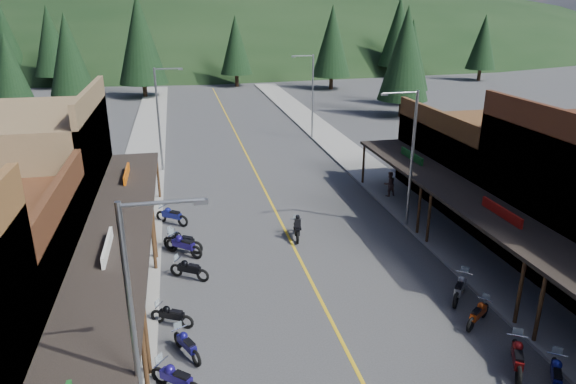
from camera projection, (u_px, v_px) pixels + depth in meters
ground at (329, 317)px, 21.51m from camera, size 220.00×220.00×0.00m
centerline at (256, 173)px, 39.89m from camera, size 0.15×90.00×0.01m
sidewalk_west at (141, 180)px, 38.14m from camera, size 3.40×94.00×0.15m
sidewalk_east at (362, 166)px, 41.58m from camera, size 3.40×94.00×0.15m
shop_west_3 at (29, 176)px, 27.97m from camera, size 10.90×10.20×8.20m
shop_east_3 at (482, 163)px, 33.75m from camera, size 10.90×10.20×6.20m
streetlight_0 at (139, 330)px, 13.10m from camera, size 2.16×0.18×8.00m
streetlight_1 at (160, 115)px, 38.83m from camera, size 2.16×0.18×8.00m
streetlight_2 at (410, 154)px, 28.71m from camera, size 2.16×0.18×8.00m
streetlight_3 at (311, 93)px, 48.93m from camera, size 2.16×0.18×8.00m
ridge_hill at (194, 52)px, 145.55m from camera, size 310.00×140.00×60.00m
pine_1 at (51, 41)px, 78.61m from camera, size 5.88×5.88×12.50m
pine_2 at (140, 39)px, 70.09m from camera, size 6.72×6.72×14.00m
pine_3 at (236, 45)px, 80.73m from camera, size 5.04×5.04×11.00m
pine_4 at (332, 41)px, 77.72m from camera, size 5.88×5.88×12.50m
pine_5 at (399, 31)px, 91.65m from camera, size 6.72×6.72×14.00m
pine_6 at (483, 42)px, 87.19m from camera, size 5.04×5.04×11.00m
pine_7 at (5, 39)px, 82.54m from camera, size 5.88×5.88×12.50m
pine_8 at (10, 72)px, 51.87m from camera, size 4.48×4.48×10.00m
pine_9 at (411, 55)px, 65.42m from camera, size 4.93×4.93×10.80m
pine_10 at (69, 54)px, 61.58m from camera, size 5.38×5.38×11.60m
pine_11 at (405, 54)px, 57.92m from camera, size 5.82×5.82×12.40m
bike_west_6 at (176, 377)px, 17.10m from camera, size 2.07×1.92×1.21m
bike_west_7 at (187, 344)px, 18.90m from camera, size 1.44×2.02×1.11m
bike_west_8 at (172, 314)px, 20.72m from camera, size 1.93×1.45×1.07m
bike_west_9 at (189, 268)px, 24.27m from camera, size 2.06×1.67×1.15m
bike_west_10 at (183, 244)px, 26.57m from camera, size 2.23×2.08×1.31m
bike_west_11 at (183, 241)px, 26.97m from camera, size 2.33×1.85×1.30m
bike_west_12 at (172, 215)px, 30.36m from camera, size 2.20×1.94×1.26m
bike_east_5 at (556, 374)px, 17.29m from camera, size 1.73×2.07×1.17m
bike_east_6 at (518, 356)px, 18.10m from camera, size 1.75×2.29×1.27m
bike_east_7 at (478, 313)px, 20.81m from camera, size 1.95×1.65×1.11m
bike_east_8 at (460, 287)px, 22.57m from camera, size 2.00×2.14×1.26m
rider_on_bike at (297, 228)px, 28.54m from camera, size 0.98×2.06×1.51m
pedestrian_east_b at (389, 184)px, 34.46m from camera, size 0.91×0.63×1.71m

